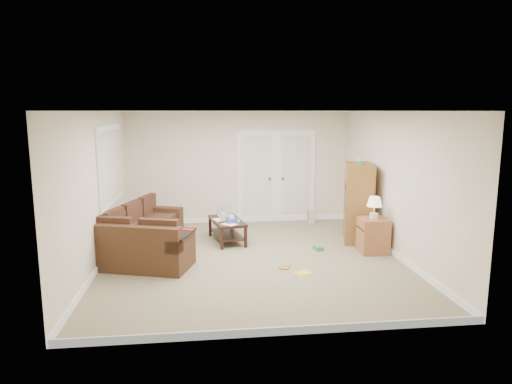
{
  "coord_description": "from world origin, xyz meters",
  "views": [
    {
      "loc": [
        -0.8,
        -7.47,
        2.49
      ],
      "look_at": [
        0.12,
        0.39,
        1.1
      ],
      "focal_mm": 32.0,
      "sensor_mm": 36.0,
      "label": 1
    }
  ],
  "objects": [
    {
      "name": "tv_armoire",
      "position": [
        2.2,
        0.96,
        0.76
      ],
      "size": [
        0.75,
        1.05,
        1.62
      ],
      "rotation": [
        0.0,
        0.0,
        -0.27
      ],
      "color": "brown",
      "rests_on": "floor"
    },
    {
      "name": "window_left",
      "position": [
        -2.46,
        1.0,
        1.55
      ],
      "size": [
        0.05,
        1.92,
        1.42
      ],
      "color": "silver",
      "rests_on": "wall_left"
    },
    {
      "name": "floor_magazine",
      "position": [
        0.73,
        -0.78,
        0.0
      ],
      "size": [
        0.34,
        0.32,
        0.01
      ],
      "primitive_type": "cube",
      "rotation": [
        0.0,
        0.0,
        0.49
      ],
      "color": "yellow",
      "rests_on": "floor"
    },
    {
      "name": "floor_book",
      "position": [
        0.41,
        -0.47,
        0.01
      ],
      "size": [
        0.24,
        0.27,
        0.02
      ],
      "primitive_type": "imported",
      "rotation": [
        0.0,
        0.0,
        -0.4
      ],
      "color": "brown",
      "rests_on": "floor"
    },
    {
      "name": "space_heater",
      "position": [
        1.64,
        2.45,
        0.16
      ],
      "size": [
        0.16,
        0.14,
        0.33
      ],
      "primitive_type": "cube",
      "rotation": [
        0.0,
        0.0,
        0.27
      ],
      "color": "silver",
      "rests_on": "floor"
    },
    {
      "name": "wall_left",
      "position": [
        -2.5,
        0.0,
        1.25
      ],
      "size": [
        0.02,
        5.5,
        2.5
      ],
      "primitive_type": "cube",
      "color": "silver",
      "rests_on": "floor"
    },
    {
      "name": "floor_greenbox",
      "position": [
        1.27,
        0.38,
        0.04
      ],
      "size": [
        0.17,
        0.2,
        0.07
      ],
      "primitive_type": "cube",
      "rotation": [
        0.0,
        0.0,
        0.24
      ],
      "color": "#397F48",
      "rests_on": "floor"
    },
    {
      "name": "wall_front",
      "position": [
        0.0,
        -2.75,
        1.25
      ],
      "size": [
        5.0,
        0.02,
        2.5
      ],
      "primitive_type": "cube",
      "color": "silver",
      "rests_on": "floor"
    },
    {
      "name": "wall_back",
      "position": [
        0.0,
        2.75,
        1.25
      ],
      "size": [
        5.0,
        0.02,
        2.5
      ],
      "primitive_type": "cube",
      "color": "silver",
      "rests_on": "floor"
    },
    {
      "name": "ceiling",
      "position": [
        0.0,
        0.0,
        2.5
      ],
      "size": [
        5.0,
        5.5,
        0.02
      ],
      "primitive_type": "cube",
      "color": "silver",
      "rests_on": "wall_back"
    },
    {
      "name": "side_cabinet",
      "position": [
        2.2,
        0.13,
        0.37
      ],
      "size": [
        0.49,
        0.49,
        1.02
      ],
      "rotation": [
        0.0,
        0.0,
        -0.03
      ],
      "color": "#9C6339",
      "rests_on": "floor"
    },
    {
      "name": "floor",
      "position": [
        0.0,
        0.0,
        0.0
      ],
      "size": [
        5.5,
        5.5,
        0.0
      ],
      "primitive_type": "plane",
      "color": "gray",
      "rests_on": "ground"
    },
    {
      "name": "wall_right",
      "position": [
        2.5,
        0.0,
        1.25
      ],
      "size": [
        0.02,
        5.5,
        2.5
      ],
      "primitive_type": "cube",
      "color": "silver",
      "rests_on": "floor"
    },
    {
      "name": "french_doors",
      "position": [
        0.85,
        2.71,
        1.04
      ],
      "size": [
        1.8,
        0.05,
        2.13
      ],
      "color": "silver",
      "rests_on": "floor"
    },
    {
      "name": "coffee_table",
      "position": [
        -0.36,
        1.15,
        0.24
      ],
      "size": [
        0.73,
        1.15,
        0.73
      ],
      "rotation": [
        0.0,
        0.0,
        0.2
      ],
      "color": "black",
      "rests_on": "floor"
    },
    {
      "name": "sectional_sofa",
      "position": [
        -1.89,
        0.43,
        0.3
      ],
      "size": [
        1.81,
        2.85,
        0.77
      ],
      "rotation": [
        0.0,
        0.0,
        -0.31
      ],
      "color": "#472D1B",
      "rests_on": "floor"
    },
    {
      "name": "baseboards",
      "position": [
        0.0,
        0.0,
        0.05
      ],
      "size": [
        5.0,
        5.5,
        0.1
      ],
      "primitive_type": null,
      "color": "silver",
      "rests_on": "floor"
    }
  ]
}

